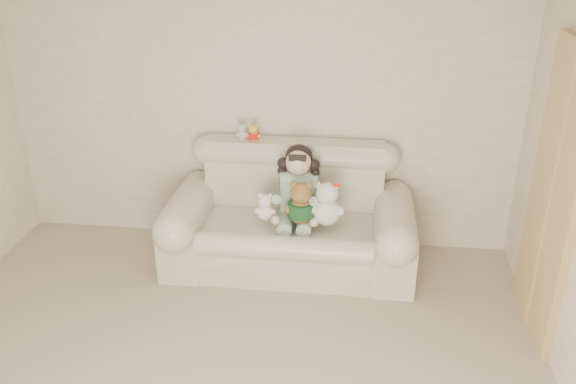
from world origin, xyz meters
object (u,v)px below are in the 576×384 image
(seated_child, at_px, (298,183))
(brown_teddy, at_px, (301,199))
(sofa, at_px, (289,212))
(cream_teddy, at_px, (265,204))
(white_cat, at_px, (327,199))

(seated_child, xyz_separation_m, brown_teddy, (0.05, -0.22, -0.04))
(sofa, height_order, cream_teddy, sofa)
(sofa, relative_size, white_cat, 4.69)
(brown_teddy, bearing_deg, seated_child, 93.90)
(seated_child, relative_size, white_cat, 1.50)
(seated_child, xyz_separation_m, cream_teddy, (-0.25, -0.20, -0.12))
(sofa, bearing_deg, white_cat, -23.88)
(sofa, height_order, white_cat, sofa)
(white_cat, xyz_separation_m, cream_teddy, (-0.51, 0.02, -0.08))
(sofa, distance_m, seated_child, 0.26)
(sofa, bearing_deg, brown_teddy, -51.81)
(sofa, relative_size, brown_teddy, 4.86)
(brown_teddy, height_order, cream_teddy, brown_teddy)
(white_cat, bearing_deg, cream_teddy, 176.21)
(seated_child, distance_m, white_cat, 0.34)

